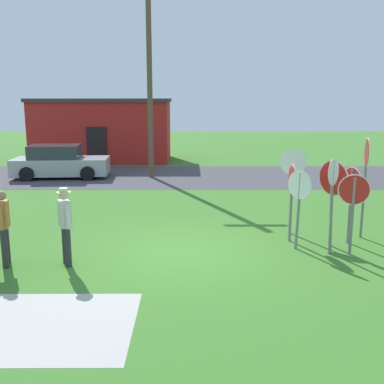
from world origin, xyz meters
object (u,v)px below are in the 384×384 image
(stop_sign_far_back, at_px, (333,187))
(stop_sign_leaning_right, at_px, (292,176))
(stop_sign_center_cluster, at_px, (353,201))
(person_in_dark_shirt, at_px, (2,223))
(stop_sign_rear_left, at_px, (332,191))
(parked_car_on_street, at_px, (60,163))
(stop_sign_low_front, at_px, (351,192))
(stop_sign_leaning_left, at_px, (292,189))
(person_in_blue, at_px, (65,222))
(utility_pole, at_px, (150,78))
(stop_sign_rear_right, at_px, (366,170))
(stop_sign_nearest, at_px, (299,196))

(stop_sign_far_back, distance_m, stop_sign_leaning_right, 1.34)
(stop_sign_center_cluster, relative_size, person_in_dark_shirt, 1.14)
(stop_sign_rear_left, relative_size, stop_sign_leaning_right, 0.98)
(parked_car_on_street, distance_m, stop_sign_low_front, 14.05)
(parked_car_on_street, distance_m, stop_sign_rear_left, 14.11)
(stop_sign_leaning_right, relative_size, stop_sign_low_front, 1.18)
(stop_sign_leaning_left, distance_m, stop_sign_rear_left, 1.19)
(person_in_blue, relative_size, person_in_dark_shirt, 1.03)
(parked_car_on_street, xyz_separation_m, stop_sign_leaning_left, (8.60, -9.62, 0.68))
(stop_sign_center_cluster, distance_m, stop_sign_low_front, 0.91)
(utility_pole, relative_size, stop_sign_far_back, 4.01)
(stop_sign_rear_left, distance_m, person_in_dark_shirt, 7.43)
(stop_sign_rear_left, xyz_separation_m, person_in_blue, (-6.03, -0.76, -0.53))
(stop_sign_low_front, xyz_separation_m, stop_sign_rear_right, (0.50, 0.46, 0.48))
(stop_sign_low_front, bearing_deg, parked_car_on_street, 135.77)
(stop_sign_far_back, distance_m, stop_sign_rear_right, 1.28)
(stop_sign_rear_right, bearing_deg, parked_car_on_street, 138.52)
(stop_sign_center_cluster, bearing_deg, person_in_dark_shirt, -174.80)
(utility_pole, bearing_deg, stop_sign_center_cluster, -62.52)
(stop_sign_leaning_right, bearing_deg, stop_sign_low_front, -35.04)
(stop_sign_center_cluster, height_order, stop_sign_low_front, stop_sign_low_front)
(stop_sign_rear_right, bearing_deg, stop_sign_rear_left, -135.09)
(stop_sign_rear_right, bearing_deg, stop_sign_leaning_left, -171.64)
(utility_pole, xyz_separation_m, parked_car_on_street, (-4.23, -0.06, -3.83))
(parked_car_on_street, relative_size, stop_sign_rear_right, 1.67)
(stop_sign_rear_left, bearing_deg, stop_sign_far_back, 71.86)
(utility_pole, distance_m, stop_sign_rear_left, 12.14)
(stop_sign_nearest, bearing_deg, stop_sign_center_cluster, -21.40)
(stop_sign_rear_right, distance_m, person_in_blue, 7.55)
(stop_sign_rear_right, relative_size, person_in_blue, 1.52)
(person_in_blue, bearing_deg, parked_car_on_street, 106.32)
(stop_sign_rear_right, height_order, person_in_blue, stop_sign_rear_right)
(stop_sign_low_front, distance_m, person_in_blue, 6.92)
(stop_sign_center_cluster, bearing_deg, stop_sign_leaning_right, 120.21)
(person_in_blue, bearing_deg, stop_sign_rear_right, 15.25)
(stop_sign_far_back, bearing_deg, stop_sign_low_front, 21.61)
(parked_car_on_street, distance_m, stop_sign_rear_right, 14.13)
(parked_car_on_street, xyz_separation_m, stop_sign_leaning_right, (8.77, -8.89, 0.88))
(parked_car_on_street, distance_m, stop_sign_leaning_right, 12.52)
(stop_sign_low_front, xyz_separation_m, person_in_dark_shirt, (-8.09, -1.58, -0.34))
(stop_sign_leaning_left, relative_size, person_in_dark_shirt, 1.19)
(stop_sign_far_back, xyz_separation_m, stop_sign_nearest, (-0.86, -0.21, -0.17))
(stop_sign_leaning_left, bearing_deg, stop_sign_low_front, -6.72)
(stop_sign_low_front, relative_size, stop_sign_rear_right, 0.74)
(stop_sign_rear_left, xyz_separation_m, stop_sign_rear_right, (1.22, 1.21, 0.29))
(stop_sign_nearest, bearing_deg, stop_sign_rear_left, -25.92)
(stop_sign_leaning_left, height_order, stop_sign_rear_left, stop_sign_rear_left)
(utility_pole, xyz_separation_m, stop_sign_leaning_left, (4.37, -9.67, -3.15))
(stop_sign_center_cluster, height_order, stop_sign_leaning_left, stop_sign_leaning_left)
(utility_pole, distance_m, stop_sign_low_front, 11.88)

